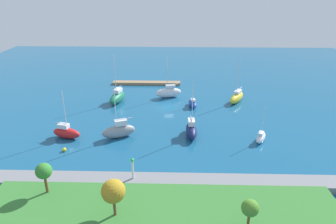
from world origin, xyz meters
TOP-DOWN VIEW (x-y plane):
  - water at (0.00, 0.00)m, footprint 160.00×160.00m
  - pier_dock at (7.60, -19.25)m, footprint 21.63×2.50m
  - breakwater at (0.00, 33.27)m, footprint 59.00×3.56m
  - shoreline_park at (0.00, 40.56)m, footprint 50.66×11.03m
  - harbor_beacon at (4.95, 33.27)m, footprint 0.56×0.56m
  - park_tree_east at (-11.39, 43.73)m, footprint 2.25×2.25m
  - park_tree_midwest at (6.21, 42.10)m, footprint 3.23×3.23m
  - park_tree_west at (17.31, 37.55)m, footprint 2.41×2.41m
  - sailboat_white_far_north at (-19.54, 18.16)m, footprint 3.47×4.72m
  - sailboat_navy_by_breakwater at (-5.25, 16.26)m, footprint 2.60×6.93m
  - sailboat_green_center_basin at (14.13, -3.11)m, footprint 4.47×8.30m
  - sailboat_red_off_beacon at (21.17, 17.75)m, footprint 6.57×3.71m
  - sailboat_gray_inner_mooring at (10.11, 17.18)m, footprint 7.39×4.77m
  - sailboat_yellow_lone_south at (-18.56, -4.37)m, footprint 5.92×7.89m
  - sailboat_blue_west_end at (-6.30, -0.60)m, footprint 2.73×5.10m
  - sailboat_white_near_pier at (0.24, -7.43)m, footprint 7.69×4.07m
  - mooring_buoy_orange at (15.06, -12.70)m, footprint 0.63×0.63m
  - mooring_buoy_yellow at (19.80, 23.33)m, footprint 0.78×0.78m

SIDE VIEW (x-z plane):
  - water at x=0.00m, z-range 0.00..0.00m
  - mooring_buoy_orange at x=15.06m, z-range 0.00..0.63m
  - mooring_buoy_yellow at x=19.80m, z-range 0.00..0.78m
  - pier_dock at x=7.60m, z-range 0.00..0.85m
  - breakwater at x=0.00m, z-range 0.00..1.09m
  - shoreline_park at x=0.00m, z-range 0.00..1.40m
  - sailboat_blue_west_end at x=-6.30m, z-range -2.68..4.56m
  - sailboat_white_far_north at x=-19.54m, z-range -2.87..4.81m
  - sailboat_red_off_beacon at x=21.17m, z-range -4.02..6.62m
  - sailboat_yellow_lone_south at x=-18.56m, z-range -4.33..7.10m
  - sailboat_navy_by_breakwater at x=-5.25m, z-range -3.87..6.79m
  - sailboat_green_center_basin at x=14.13m, z-range -5.09..8.19m
  - sailboat_white_near_pier at x=0.24m, z-range -4.18..7.30m
  - sailboat_gray_inner_mooring at x=10.11m, z-range -4.12..7.32m
  - harbor_beacon at x=4.95m, z-range 1.38..5.11m
  - park_tree_east at x=-11.39m, z-range 2.26..6.33m
  - park_tree_west at x=17.31m, z-range 2.59..7.54m
  - park_tree_midwest at x=6.21m, z-range 2.51..8.02m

